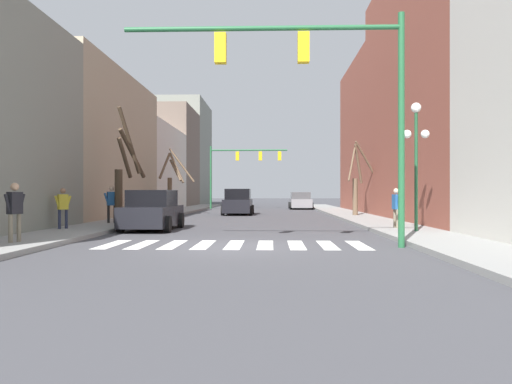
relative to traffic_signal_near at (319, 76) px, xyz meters
The scene contains 19 objects.
ground_plane 5.35m from the traffic_signal_near, behind, with size 240.00×240.00×0.00m, color #424247.
sidewalk_left 9.78m from the traffic_signal_near, behind, with size 2.48×90.00×0.15m.
sidewalk_right 6.03m from the traffic_signal_near, ahead, with size 2.48×90.00×0.15m.
building_row_left 30.87m from the traffic_signal_near, 114.52° to the left, with size 6.00×62.49×13.14m.
building_row_right 15.18m from the traffic_signal_near, 57.92° to the left, with size 6.00×38.33×13.75m.
crosswalk_stripes 5.38m from the traffic_signal_near, 166.76° to the left, with size 7.65×2.60×0.01m.
traffic_signal_near is the anchor object (origin of this frame).
traffic_signal_far 33.26m from the traffic_signal_near, 97.47° to the left, with size 7.31×0.28×5.92m.
street_lamp_right_corner 5.75m from the traffic_signal_near, 46.44° to the left, with size 0.95×0.36×4.59m.
car_parked_left_mid 32.72m from the traffic_signal_near, 87.62° to the left, with size 2.12×4.88×1.56m.
car_parked_left_far 21.17m from the traffic_signal_near, 100.08° to the left, with size 2.08×4.51×1.78m.
car_parked_left_near 9.70m from the traffic_signal_near, 134.53° to the left, with size 2.04×4.36×1.62m.
pedestrian_on_right_sidewalk 9.18m from the traffic_signal_near, behind, with size 0.33×0.69×1.65m.
pedestrian_waiting_at_curb 12.60m from the traffic_signal_near, 135.38° to the left, with size 0.64×0.49×1.67m.
pedestrian_near_right_corner 11.06m from the traffic_signal_near, 152.70° to the left, with size 0.52×0.53×1.55m.
pedestrian_crossing_street 7.58m from the traffic_signal_near, 57.83° to the left, with size 0.26×0.66×1.54m.
street_tree_right_far 17.52m from the traffic_signal_near, 76.87° to the left, with size 2.28×2.11×4.56m.
street_tree_left_near 21.98m from the traffic_signal_near, 112.07° to the left, with size 2.31×1.29×4.45m.
street_tree_left_mid 12.24m from the traffic_signal_near, 132.63° to the left, with size 0.92×2.22×5.32m.
Camera 1 is at (1.09, -13.88, 1.52)m, focal length 35.00 mm.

